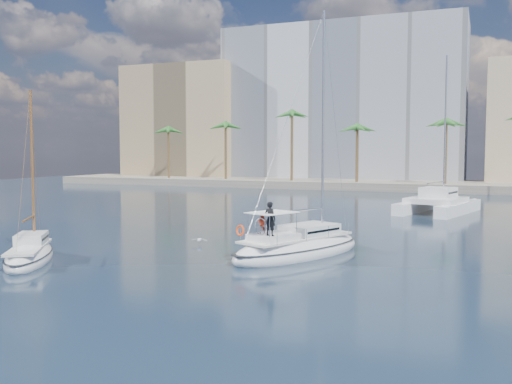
% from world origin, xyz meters
% --- Properties ---
extents(ground, '(160.00, 160.00, 0.00)m').
position_xyz_m(ground, '(0.00, 0.00, 0.00)').
color(ground, black).
rests_on(ground, ground).
extents(quay, '(120.00, 14.00, 1.20)m').
position_xyz_m(quay, '(0.00, 61.00, 0.60)').
color(quay, gray).
rests_on(quay, ground).
extents(building_modern, '(42.00, 16.00, 28.00)m').
position_xyz_m(building_modern, '(-12.00, 73.00, 14.00)').
color(building_modern, silver).
rests_on(building_modern, ground).
extents(building_tan_left, '(22.00, 14.00, 22.00)m').
position_xyz_m(building_tan_left, '(-42.00, 69.00, 11.00)').
color(building_tan_left, tan).
rests_on(building_tan_left, ground).
extents(palm_left, '(3.60, 3.60, 12.30)m').
position_xyz_m(palm_left, '(-34.00, 57.00, 10.28)').
color(palm_left, brown).
rests_on(palm_left, ground).
extents(palm_centre, '(3.60, 3.60, 12.30)m').
position_xyz_m(palm_centre, '(0.00, 57.00, 10.28)').
color(palm_centre, brown).
rests_on(palm_centre, ground).
extents(main_sloop, '(7.15, 10.63, 15.14)m').
position_xyz_m(main_sloop, '(1.87, 1.55, 0.50)').
color(main_sloop, white).
rests_on(main_sloop, ground).
extents(small_sloop, '(5.59, 7.14, 10.11)m').
position_xyz_m(small_sloop, '(-11.33, -5.77, 0.39)').
color(small_sloop, white).
rests_on(small_sloop, ground).
extents(catamaran, '(7.74, 11.42, 15.41)m').
position_xyz_m(catamaran, '(7.73, 28.03, 1.10)').
color(catamaran, white).
rests_on(catamaran, ground).
extents(seagull, '(1.12, 0.48, 0.21)m').
position_xyz_m(seagull, '(-5.33, 2.93, 0.30)').
color(seagull, silver).
rests_on(seagull, ground).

